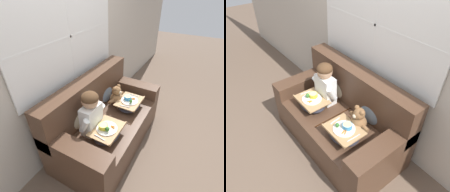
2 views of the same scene
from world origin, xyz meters
TOP-DOWN VIEW (x-y plane):
  - ground_plane at (0.00, 0.00)m, footprint 14.00×14.00m
  - wall_back_with_window at (0.00, 0.56)m, footprint 8.00×0.08m
  - couch at (0.00, 0.07)m, footprint 1.71×0.87m
  - throw_pillow_behind_child at (-0.32, 0.25)m, footprint 0.36×0.17m
  - throw_pillow_behind_teddy at (0.32, 0.25)m, footprint 0.34×0.17m
  - child_figure at (-0.32, 0.06)m, footprint 0.39×0.20m
  - teddy_bear at (0.32, 0.06)m, footprint 0.34×0.24m
  - lap_tray_child at (-0.32, -0.15)m, footprint 0.41×0.31m
  - lap_tray_teddy at (0.32, -0.15)m, footprint 0.40×0.32m

SIDE VIEW (x-z plane):
  - ground_plane at x=0.00m, z-range 0.00..0.00m
  - couch at x=0.00m, z-range -0.14..0.85m
  - lap_tray_teddy at x=0.32m, z-range 0.44..0.63m
  - lap_tray_child at x=-0.32m, z-range 0.44..0.64m
  - teddy_bear at x=0.32m, z-range 0.44..0.75m
  - throw_pillow_behind_child at x=-0.32m, z-range 0.45..0.82m
  - throw_pillow_behind_teddy at x=0.32m, z-range 0.46..0.82m
  - child_figure at x=-0.32m, z-range 0.49..1.05m
  - wall_back_with_window at x=0.00m, z-range 0.01..2.61m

